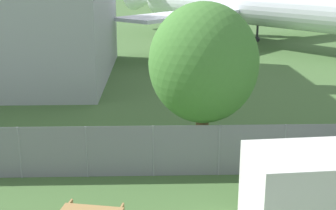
% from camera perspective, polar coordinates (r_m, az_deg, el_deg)
% --- Properties ---
extents(perimeter_fence, '(56.07, 0.07, 2.07)m').
position_cam_1_polar(perimeter_fence, '(18.25, 6.22, -5.52)').
color(perimeter_fence, gray).
rests_on(perimeter_fence, ground).
extents(airplane, '(28.21, 33.15, 12.72)m').
position_cam_1_polar(airplane, '(49.79, 10.17, 11.98)').
color(airplane, white).
rests_on(airplane, ground).
extents(portable_cabin, '(4.95, 2.97, 2.52)m').
position_cam_1_polar(portable_cabin, '(15.32, 18.69, -9.84)').
color(portable_cabin, silver).
rests_on(portable_cabin, ground).
extents(tree_near_hangar, '(4.35, 4.35, 6.61)m').
position_cam_1_polar(tree_near_hangar, '(18.55, 4.35, 5.07)').
color(tree_near_hangar, brown).
rests_on(tree_near_hangar, ground).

